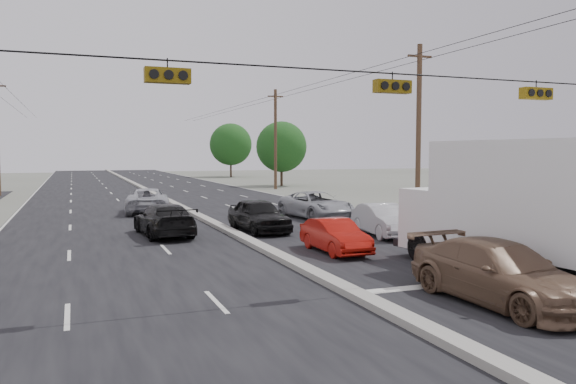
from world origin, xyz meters
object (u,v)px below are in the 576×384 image
object	(u,v)px
tree_right_far	(231,144)
queue_car_b	(383,220)
red_sedan	(335,236)
queue_car_c	(316,205)
oncoming_far	(147,201)
tree_right_mid	(282,147)
utility_pole_right_c	(275,138)
utility_pole_right_b	(419,128)
oncoming_near	(164,220)
queue_car_a	(259,216)
tan_sedan	(500,274)
box_truck	(515,207)

from	to	relation	value
tree_right_far	queue_car_b	size ratio (longest dim) A/B	1.92
red_sedan	queue_car_c	xyz separation A→B (m)	(3.73, 10.14, 0.13)
oncoming_far	tree_right_mid	bearing A→B (deg)	-119.34
utility_pole_right_c	oncoming_far	size ratio (longest dim) A/B	1.86
tree_right_mid	queue_car_c	bearing A→B (deg)	-106.77
utility_pole_right_c	queue_car_b	world-z (taller)	utility_pole_right_c
utility_pole_right_b	tree_right_far	distance (m)	55.11
utility_pole_right_b	tree_right_far	size ratio (longest dim) A/B	1.23
utility_pole_right_c	red_sedan	size ratio (longest dim) A/B	2.69
utility_pole_right_c	oncoming_near	bearing A→B (deg)	-118.48
queue_car_a	oncoming_near	world-z (taller)	queue_car_a
queue_car_c	oncoming_near	distance (m)	9.68
utility_pole_right_c	queue_car_a	distance (m)	31.00
queue_car_b	oncoming_near	bearing A→B (deg)	165.58
tan_sedan	oncoming_far	bearing A→B (deg)	99.78
queue_car_a	oncoming_near	size ratio (longest dim) A/B	0.91
utility_pole_right_c	tree_right_mid	distance (m)	5.64
oncoming_far	tan_sedan	bearing A→B (deg)	109.94
utility_pole_right_b	oncoming_far	size ratio (longest dim) A/B	1.86
queue_car_a	queue_car_c	world-z (taller)	queue_car_a
utility_pole_right_c	box_truck	distance (m)	40.81
utility_pole_right_c	queue_car_c	xyz separation A→B (m)	(-6.45, -24.70, -4.37)
utility_pole_right_b	queue_car_a	bearing A→B (deg)	-161.96
box_truck	oncoming_far	bearing A→B (deg)	104.68
red_sedan	queue_car_a	world-z (taller)	queue_car_a
oncoming_near	utility_pole_right_c	bearing A→B (deg)	-122.79
queue_car_b	oncoming_near	size ratio (longest dim) A/B	0.87
tree_right_mid	queue_car_b	world-z (taller)	tree_right_mid
tan_sedan	queue_car_a	distance (m)	14.06
queue_car_b	tree_right_far	bearing A→B (deg)	87.60
red_sedan	queue_car_a	size ratio (longest dim) A/B	0.83
tan_sedan	red_sedan	size ratio (longest dim) A/B	1.39
oncoming_near	oncoming_far	world-z (taller)	oncoming_far
utility_pole_right_c	queue_car_a	bearing A→B (deg)	-111.20
box_truck	oncoming_near	xyz separation A→B (m)	(-8.60, 11.73, -1.36)
tree_right_mid	queue_car_b	bearing A→B (deg)	-103.57
utility_pole_right_b	queue_car_b	xyz separation A→B (m)	(-6.40, -6.87, -4.41)
queue_car_a	oncoming_far	distance (m)	11.02
utility_pole_right_b	oncoming_near	size ratio (longest dim) A/B	2.04
box_truck	tree_right_far	bearing A→B (deg)	76.01
red_sedan	queue_car_b	xyz separation A→B (m)	(3.78, 2.97, 0.09)
queue_car_c	queue_car_a	bearing A→B (deg)	-146.77
tree_right_far	tan_sedan	xyz separation A→B (m)	(-13.00, -72.58, -4.21)
utility_pole_right_c	box_truck	bearing A→B (deg)	-99.62
queue_car_c	oncoming_near	bearing A→B (deg)	-164.44
tree_right_far	queue_car_a	world-z (taller)	tree_right_far
tan_sedan	queue_car_b	bearing A→B (deg)	71.13
utility_pole_right_b	tree_right_mid	xyz separation A→B (m)	(2.50, 30.00, -0.77)
oncoming_near	utility_pole_right_b	bearing A→B (deg)	-171.89
utility_pole_right_c	tree_right_far	xyz separation A→B (m)	(3.50, 30.00, -0.15)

